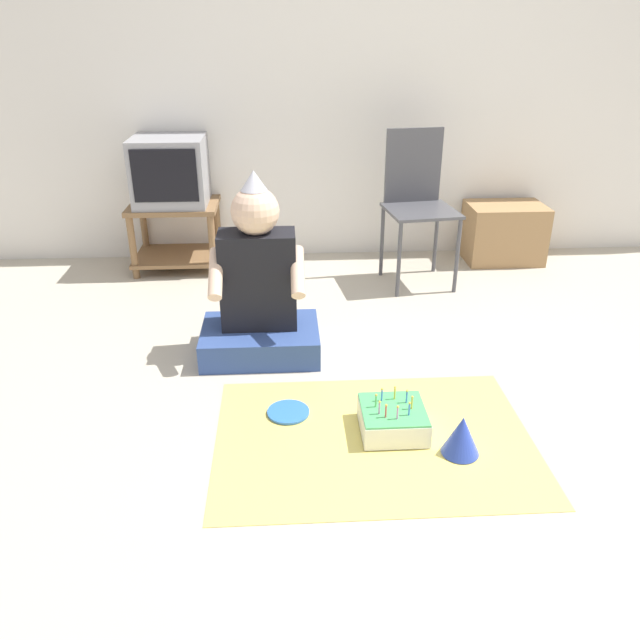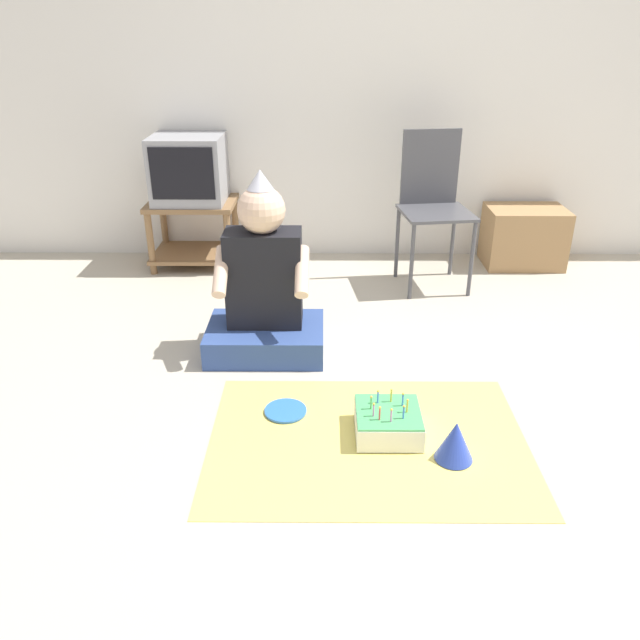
{
  "view_description": "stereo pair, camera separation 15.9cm",
  "coord_description": "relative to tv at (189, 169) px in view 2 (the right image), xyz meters",
  "views": [
    {
      "loc": [
        -0.63,
        -1.97,
        1.49
      ],
      "look_at": [
        -0.49,
        0.41,
        0.35
      ],
      "focal_mm": 35.0,
      "sensor_mm": 36.0,
      "label": 1
    },
    {
      "loc": [
        -0.47,
        -1.97,
        1.49
      ],
      "look_at": [
        -0.49,
        0.41,
        0.35
      ],
      "focal_mm": 35.0,
      "sensor_mm": 36.0,
      "label": 2
    }
  ],
  "objects": [
    {
      "name": "ground_plane",
      "position": [
        1.34,
        -2.02,
        -0.64
      ],
      "size": [
        16.0,
        16.0,
        0.0
      ],
      "primitive_type": "plane",
      "color": "#BCB29E"
    },
    {
      "name": "wall_back",
      "position": [
        1.34,
        0.25,
        0.63
      ],
      "size": [
        6.4,
        0.06,
        2.55
      ],
      "color": "white",
      "rests_on": "ground_plane"
    },
    {
      "name": "tv_stand",
      "position": [
        0.0,
        -0.0,
        -0.38
      ],
      "size": [
        0.56,
        0.44,
        0.43
      ],
      "color": "olive",
      "rests_on": "ground_plane"
    },
    {
      "name": "tv",
      "position": [
        0.0,
        0.0,
        0.0
      ],
      "size": [
        0.45,
        0.43,
        0.41
      ],
      "color": "#99999E",
      "rests_on": "tv_stand"
    },
    {
      "name": "folding_chair",
      "position": [
        1.52,
        -0.3,
        -0.11
      ],
      "size": [
        0.45,
        0.45,
        0.92
      ],
      "color": "#4C4C51",
      "rests_on": "ground_plane"
    },
    {
      "name": "cardboard_box_stack",
      "position": [
        2.2,
        0.01,
        -0.45
      ],
      "size": [
        0.51,
        0.36,
        0.39
      ],
      "color": "#A87F51",
      "rests_on": "ground_plane"
    },
    {
      "name": "person_seated",
      "position": [
        0.58,
        -1.22,
        -0.33
      ],
      "size": [
        0.57,
        0.41,
        0.9
      ],
      "color": "#334C8C",
      "rests_on": "ground_plane"
    },
    {
      "name": "party_cloth",
      "position": [
        1.04,
        -1.99,
        -0.64
      ],
      "size": [
        1.24,
        0.89,
        0.01
      ],
      "color": "#EAD666",
      "rests_on": "ground_plane"
    },
    {
      "name": "birthday_cake",
      "position": [
        1.12,
        -1.94,
        -0.58
      ],
      "size": [
        0.26,
        0.26,
        0.16
      ],
      "color": "white",
      "rests_on": "party_cloth"
    },
    {
      "name": "party_hat_blue",
      "position": [
        1.35,
        -2.1,
        -0.56
      ],
      "size": [
        0.14,
        0.14,
        0.16
      ],
      "color": "blue",
      "rests_on": "party_cloth"
    },
    {
      "name": "paper_plate",
      "position": [
        0.7,
        -1.79,
        -0.63
      ],
      "size": [
        0.18,
        0.18,
        0.01
      ],
      "color": "blue",
      "rests_on": "party_cloth"
    }
  ]
}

